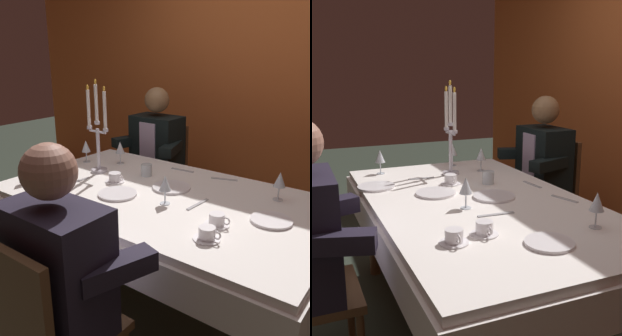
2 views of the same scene
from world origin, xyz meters
The scene contains 23 objects.
ground_plane centered at (0.00, 0.00, 0.00)m, with size 12.00×12.00×0.00m, color #2E372B.
back_wall centered at (0.00, 1.66, 1.35)m, with size 6.00×0.12×2.70m, color #D6652E.
dining_table centered at (0.00, 0.00, 0.62)m, with size 1.94×1.14×0.74m.
candelabra centered at (-0.59, 0.07, 1.00)m, with size 0.19×0.11×0.62m.
dinner_plate_0 centered at (-0.01, 0.10, 0.75)m, with size 0.23×0.23×0.01m, color white.
dinner_plate_1 centered at (-0.47, -0.46, 0.75)m, with size 0.22×0.22×0.01m, color white.
dinner_plate_2 centered at (0.64, 0.02, 0.75)m, with size 0.21×0.21×0.01m, color white.
dinner_plate_3 centered at (-0.20, -0.17, 0.75)m, with size 0.23×0.23×0.01m, color white.
wine_glass_0 centered at (-0.60, 0.30, 0.85)m, with size 0.07×0.07×0.16m.
wine_glass_1 centered at (0.10, -0.11, 0.85)m, with size 0.07×0.07×0.16m.
wine_glass_2 centered at (-0.83, 0.18, 0.85)m, with size 0.07×0.07×0.16m.
wine_glass_3 centered at (-0.80, -0.36, 0.85)m, with size 0.07×0.07×0.16m.
wine_glass_4 centered at (0.57, 0.31, 0.85)m, with size 0.07×0.07×0.16m.
water_tumbler_0 centered at (-0.28, 0.20, 0.78)m, with size 0.07×0.07×0.08m, color silver.
coffee_cup_0 centered at (0.48, -0.33, 0.77)m, with size 0.13×0.12×0.06m.
coffee_cup_1 centered at (0.45, -0.18, 0.77)m, with size 0.13×0.12×0.06m.
coffee_cup_2 centered at (-0.36, -0.02, 0.77)m, with size 0.13×0.12×0.06m.
spoon_0 centered at (0.17, 0.44, 0.74)m, with size 0.17×0.02×0.01m, color #B7B7BC.
spoon_1 centered at (-0.15, 0.43, 0.74)m, with size 0.17×0.02×0.01m, color #B7B7BC.
spoon_2 centered at (-0.56, -0.15, 0.74)m, with size 0.17×0.02×0.01m, color #B7B7BC.
knife_3 centered at (0.25, -0.02, 0.74)m, with size 0.19×0.02×0.01m, color #B7B7BC.
seated_diner_0 centered at (-0.71, 0.89, 0.74)m, with size 0.63×0.48×1.24m.
seated_diner_1 centered at (0.13, -0.89, 0.74)m, with size 0.63×0.48×1.24m.
Camera 1 is at (1.21, -1.67, 1.56)m, focal length 40.57 mm.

